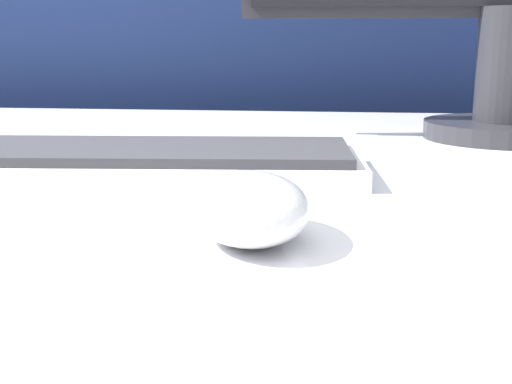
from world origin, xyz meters
The scene contains 3 objects.
partition_panel centered at (0.00, 0.73, 0.70)m, with size 5.00×0.03×1.39m.
computer_mouse_near centered at (0.01, -0.13, 0.75)m, with size 0.09×0.12×0.04m.
keyboard centered at (-0.11, 0.06, 0.74)m, with size 0.38×0.17×0.02m.
Camera 1 is at (0.06, -0.52, 0.85)m, focal length 50.00 mm.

